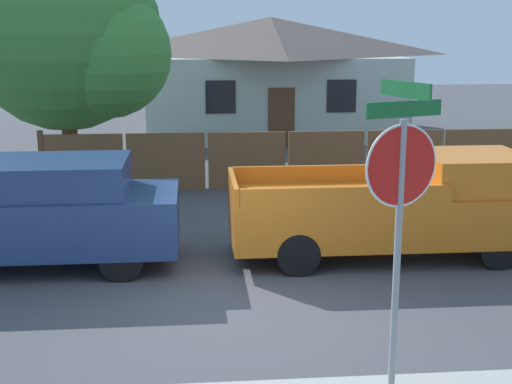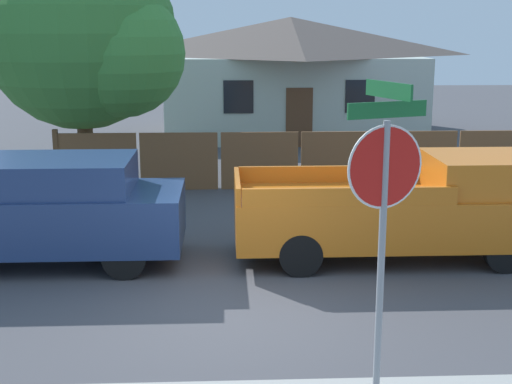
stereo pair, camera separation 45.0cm
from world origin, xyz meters
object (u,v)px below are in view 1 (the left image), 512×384
at_px(oak_tree, 73,37).
at_px(red_suv, 34,210).
at_px(house, 270,74).
at_px(orange_pickup, 400,207).
at_px(stop_sign, 400,200).

height_order(oak_tree, red_suv, oak_tree).
xyz_separation_m(house, oak_tree, (-5.91, -8.88, 1.48)).
height_order(oak_tree, orange_pickup, oak_tree).
relative_size(orange_pickup, stop_sign, 1.58).
bearing_deg(oak_tree, stop_sign, -67.88).
height_order(orange_pickup, stop_sign, stop_sign).
relative_size(red_suv, stop_sign, 1.37).
relative_size(house, stop_sign, 2.80).
distance_m(orange_pickup, stop_sign, 5.89).
distance_m(oak_tree, orange_pickup, 9.66).
relative_size(house, oak_tree, 1.56).
bearing_deg(house, red_suv, -110.27).
bearing_deg(oak_tree, orange_pickup, -44.93).
bearing_deg(stop_sign, oak_tree, 92.60).
height_order(red_suv, stop_sign, stop_sign).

